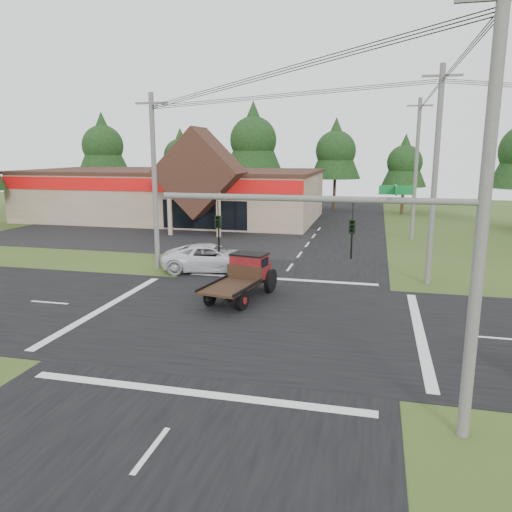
% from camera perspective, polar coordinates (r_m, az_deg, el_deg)
% --- Properties ---
extents(ground, '(120.00, 120.00, 0.00)m').
position_cam_1_polar(ground, '(21.86, -0.57, -7.22)').
color(ground, '#304819').
rests_on(ground, ground).
extents(road_ns, '(12.00, 120.00, 0.02)m').
position_cam_1_polar(road_ns, '(21.86, -0.57, -7.20)').
color(road_ns, black).
rests_on(road_ns, ground).
extents(road_ew, '(120.00, 12.00, 0.02)m').
position_cam_1_polar(road_ew, '(21.86, -0.57, -7.19)').
color(road_ew, black).
rests_on(road_ew, ground).
extents(parking_apron, '(28.00, 14.00, 0.02)m').
position_cam_1_polar(parking_apron, '(44.01, -12.31, 2.31)').
color(parking_apron, black).
rests_on(parking_apron, ground).
extents(cvs_building, '(30.40, 18.20, 9.19)m').
position_cam_1_polar(cvs_building, '(53.94, -9.20, 7.13)').
color(cvs_building, gray).
rests_on(cvs_building, ground).
extents(traffic_signal_mast, '(8.12, 0.24, 7.00)m').
position_cam_1_polar(traffic_signal_mast, '(12.84, 16.65, -0.95)').
color(traffic_signal_mast, '#595651').
rests_on(traffic_signal_mast, ground).
extents(utility_pole_nr, '(2.00, 0.30, 11.00)m').
position_cam_1_polar(utility_pole_nr, '(12.85, 24.50, 3.98)').
color(utility_pole_nr, '#595651').
rests_on(utility_pole_nr, ground).
extents(utility_pole_nw, '(2.00, 0.30, 10.50)m').
position_cam_1_polar(utility_pole_nw, '(30.96, -11.52, 8.40)').
color(utility_pole_nw, '#595651').
rests_on(utility_pole_nw, ground).
extents(utility_pole_ne, '(2.00, 0.30, 11.50)m').
position_cam_1_polar(utility_pole_ne, '(28.20, 19.78, 8.64)').
color(utility_pole_ne, '#595651').
rests_on(utility_pole_ne, ground).
extents(utility_pole_n, '(2.00, 0.30, 11.20)m').
position_cam_1_polar(utility_pole_n, '(42.15, 17.81, 9.44)').
color(utility_pole_n, '#595651').
rests_on(utility_pole_n, ground).
extents(tree_row_a, '(6.72, 6.72, 12.12)m').
position_cam_1_polar(tree_row_a, '(69.51, -17.12, 12.16)').
color(tree_row_a, '#332316').
rests_on(tree_row_a, ground).
extents(tree_row_b, '(5.60, 5.60, 10.10)m').
position_cam_1_polar(tree_row_b, '(66.89, -8.61, 11.42)').
color(tree_row_b, '#332316').
rests_on(tree_row_b, ground).
extents(tree_row_c, '(7.28, 7.28, 13.13)m').
position_cam_1_polar(tree_row_c, '(62.87, -0.31, 13.36)').
color(tree_row_c, '#332316').
rests_on(tree_row_c, ground).
extents(tree_row_d, '(6.16, 6.16, 11.11)m').
position_cam_1_polar(tree_row_d, '(62.23, 9.10, 12.00)').
color(tree_row_d, '#332316').
rests_on(tree_row_d, ground).
extents(tree_row_e, '(5.04, 5.04, 9.09)m').
position_cam_1_polar(tree_row_e, '(60.10, 16.65, 10.38)').
color(tree_row_e, '#332316').
rests_on(tree_row_e, ground).
extents(antique_flatbed_truck, '(2.91, 5.46, 2.16)m').
position_cam_1_polar(antique_flatbed_truck, '(24.38, -1.81, -2.54)').
color(antique_flatbed_truck, '#550D0C').
rests_on(antique_flatbed_truck, ground).
extents(white_pickup, '(6.27, 3.83, 1.62)m').
position_cam_1_polar(white_pickup, '(30.32, -5.09, -0.22)').
color(white_pickup, silver).
rests_on(white_pickup, ground).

